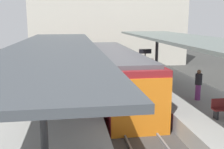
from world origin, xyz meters
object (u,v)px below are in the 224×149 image
commuter_train (116,73)px  passenger_mid_platform (152,70)px  passenger_near_bench (198,84)px  platform_sign (145,57)px

commuter_train → passenger_mid_platform: bearing=-3.5°
passenger_near_bench → passenger_mid_platform: passenger_mid_platform is taller
passenger_near_bench → passenger_mid_platform: 4.41m
platform_sign → passenger_near_bench: (1.46, -5.36, -0.77)m
commuter_train → passenger_mid_platform: commuter_train is taller
platform_sign → passenger_near_bench: 5.61m
passenger_near_bench → passenger_mid_platform: (-1.30, 4.21, 0.03)m
platform_sign → passenger_mid_platform: (0.16, -1.15, -0.74)m
passenger_mid_platform → commuter_train: bearing=176.5°
passenger_near_bench → passenger_mid_platform: size_ratio=0.97×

